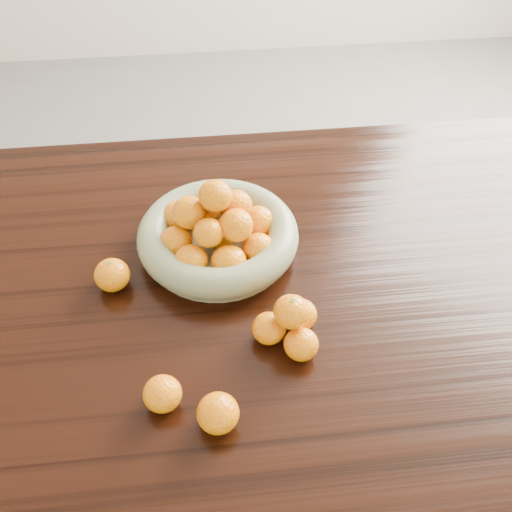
{
  "coord_description": "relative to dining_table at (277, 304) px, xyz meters",
  "views": [
    {
      "loc": [
        -0.13,
        -0.75,
        1.59
      ],
      "look_at": [
        -0.05,
        -0.02,
        0.83
      ],
      "focal_mm": 40.0,
      "sensor_mm": 36.0,
      "label": 1
    }
  ],
  "objects": [
    {
      "name": "ground",
      "position": [
        0.0,
        0.0,
        -0.66
      ],
      "size": [
        5.0,
        5.0,
        0.0
      ],
      "primitive_type": "plane",
      "color": "#5A5855",
      "rests_on": "ground"
    },
    {
      "name": "dining_table",
      "position": [
        0.0,
        0.0,
        0.0
      ],
      "size": [
        2.0,
        1.0,
        0.75
      ],
      "color": "black",
      "rests_on": "ground"
    },
    {
      "name": "fruit_bowl",
      "position": [
        -0.11,
        0.09,
        0.13
      ],
      "size": [
        0.33,
        0.33,
        0.17
      ],
      "rotation": [
        0.0,
        0.0,
        -0.02
      ],
      "color": "gray",
      "rests_on": "dining_table"
    },
    {
      "name": "orange_pyramid",
      "position": [
        -0.0,
        -0.15,
        0.13
      ],
      "size": [
        0.12,
        0.12,
        0.11
      ],
      "rotation": [
        0.0,
        0.0,
        0.38
      ],
      "color": "orange",
      "rests_on": "dining_table"
    },
    {
      "name": "loose_orange_0",
      "position": [
        -0.32,
        0.01,
        0.12
      ],
      "size": [
        0.07,
        0.07,
        0.06
      ],
      "primitive_type": "ellipsoid",
      "color": "orange",
      "rests_on": "dining_table"
    },
    {
      "name": "loose_orange_1",
      "position": [
        -0.22,
        -0.26,
        0.12
      ],
      "size": [
        0.06,
        0.06,
        0.06
      ],
      "primitive_type": "ellipsoid",
      "color": "orange",
      "rests_on": "dining_table"
    },
    {
      "name": "loose_orange_2",
      "position": [
        -0.14,
        -0.31,
        0.12
      ],
      "size": [
        0.07,
        0.07,
        0.06
      ],
      "primitive_type": "ellipsoid",
      "color": "orange",
      "rests_on": "dining_table"
    }
  ]
}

